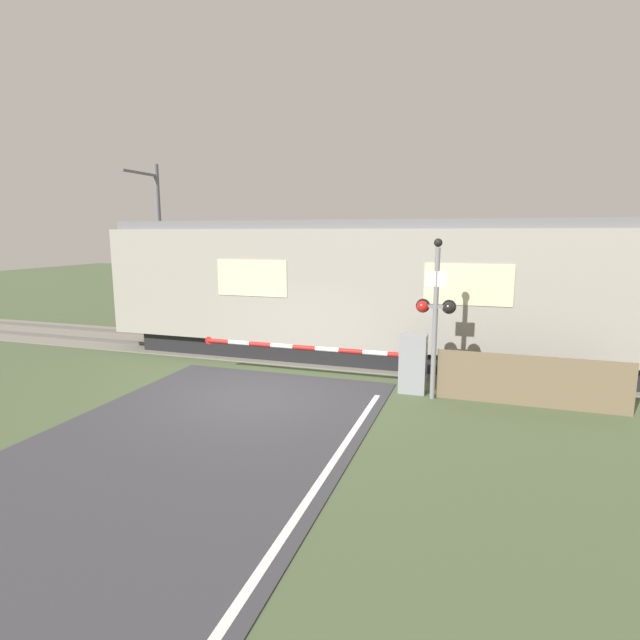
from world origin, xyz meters
TOP-DOWN VIEW (x-y plane):
  - ground_plane at (0.00, 0.00)m, footprint 80.00×80.00m
  - track_bed at (0.00, 4.35)m, footprint 36.00×3.20m
  - train at (4.39, 4.35)m, footprint 20.92×3.01m
  - crossing_barrier at (2.89, 1.55)m, footprint 5.72×0.44m
  - signal_post at (3.78, 1.24)m, footprint 0.86×0.26m
  - catenary_pole at (-6.78, 6.23)m, footprint 0.20×1.90m
  - roadside_fence at (5.80, 1.36)m, footprint 3.88×0.06m

SIDE VIEW (x-z plane):
  - ground_plane at x=0.00m, z-range 0.00..0.00m
  - track_bed at x=0.00m, z-range -0.04..0.09m
  - roadside_fence at x=5.80m, z-range 0.00..1.10m
  - crossing_barrier at x=2.89m, z-range 0.03..1.39m
  - signal_post at x=3.78m, z-range 0.24..3.76m
  - train at x=4.39m, z-range 0.05..4.03m
  - catenary_pole at x=-6.78m, z-range 0.15..6.24m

